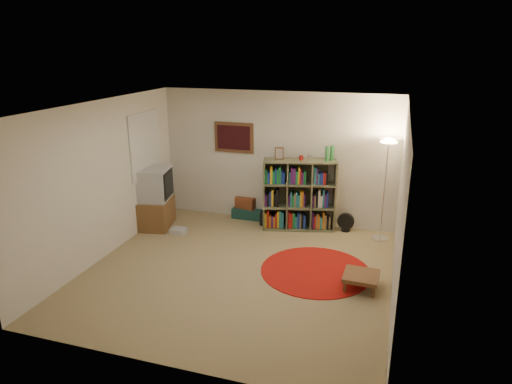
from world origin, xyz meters
TOP-DOWN VIEW (x-y plane):
  - room at (-0.05, 0.05)m, footprint 4.54×4.54m
  - bookshelf at (0.49, 1.96)m, footprint 1.37×0.68m
  - floor_lamp at (2.01, 1.90)m, footprint 0.40×0.40m
  - floor_fan at (1.37, 2.08)m, footprint 0.31×0.17m
  - tv_stand at (-2.09, 1.27)m, footprint 0.69×0.87m
  - dvd_box at (-1.54, 1.08)m, footprint 0.28×0.24m
  - suitcase at (-0.57, 2.24)m, footprint 0.59×0.39m
  - wicker_basket at (-0.61, 2.26)m, footprint 0.43×0.34m
  - duffel_bag at (0.01, 1.96)m, footprint 0.45×0.41m
  - paper_towel at (0.34, 2.16)m, footprint 0.14×0.14m
  - red_rug at (1.13, 0.36)m, footprint 1.67×1.67m
  - side_table at (1.83, 0.05)m, footprint 0.50×0.50m

SIDE VIEW (x-z plane):
  - red_rug at x=1.13m, z-range 0.00..0.01m
  - dvd_box at x=-1.54m, z-range 0.00..0.09m
  - suitcase at x=-0.57m, z-range 0.00..0.19m
  - paper_towel at x=0.34m, z-range 0.00..0.22m
  - duffel_bag at x=0.01m, z-range 0.00..0.26m
  - floor_fan at x=1.37m, z-range 0.00..0.36m
  - side_table at x=1.83m, z-range 0.07..0.30m
  - wicker_basket at x=-0.61m, z-range 0.19..0.41m
  - tv_stand at x=-2.09m, z-range -0.02..1.12m
  - bookshelf at x=0.49m, z-range -0.15..1.43m
  - room at x=-0.05m, z-range -0.01..2.53m
  - floor_lamp at x=2.01m, z-range 0.60..2.42m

